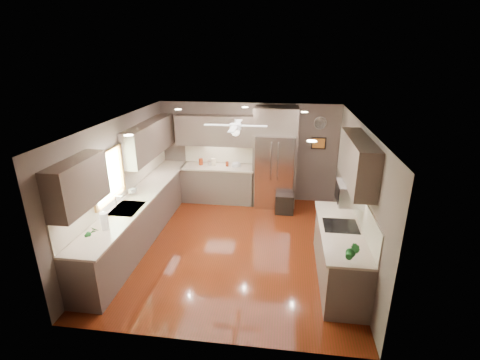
% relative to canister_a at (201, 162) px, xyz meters
% --- Properties ---
extents(floor, '(5.00, 5.00, 0.00)m').
position_rel_canister_a_xyz_m(floor, '(1.18, -2.25, -1.02)').
color(floor, '#491E09').
rests_on(floor, ground).
extents(ceiling, '(5.00, 5.00, 0.00)m').
position_rel_canister_a_xyz_m(ceiling, '(1.18, -2.25, 1.48)').
color(ceiling, white).
rests_on(ceiling, ground).
extents(wall_back, '(4.50, 0.00, 4.50)m').
position_rel_canister_a_xyz_m(wall_back, '(1.18, 0.25, 0.23)').
color(wall_back, brown).
rests_on(wall_back, ground).
extents(wall_front, '(4.50, 0.00, 4.50)m').
position_rel_canister_a_xyz_m(wall_front, '(1.18, -4.75, 0.23)').
color(wall_front, brown).
rests_on(wall_front, ground).
extents(wall_left, '(0.00, 5.00, 5.00)m').
position_rel_canister_a_xyz_m(wall_left, '(-1.07, -2.25, 0.23)').
color(wall_left, brown).
rests_on(wall_left, ground).
extents(wall_right, '(0.00, 5.00, 5.00)m').
position_rel_canister_a_xyz_m(wall_right, '(3.43, -2.25, 0.23)').
color(wall_right, brown).
rests_on(wall_right, ground).
extents(canister_a, '(0.11, 0.11, 0.17)m').
position_rel_canister_a_xyz_m(canister_a, '(0.00, 0.00, 0.00)').
color(canister_a, maroon).
rests_on(canister_a, back_run).
extents(canister_b, '(0.12, 0.12, 0.15)m').
position_rel_canister_a_xyz_m(canister_b, '(0.24, -0.03, -0.01)').
color(canister_b, silver).
rests_on(canister_b, back_run).
extents(canister_c, '(0.14, 0.14, 0.17)m').
position_rel_canister_a_xyz_m(canister_c, '(0.32, 0.01, 0.01)').
color(canister_c, beige).
rests_on(canister_c, back_run).
extents(canister_d, '(0.08, 0.08, 0.12)m').
position_rel_canister_a_xyz_m(canister_d, '(0.68, -0.02, -0.02)').
color(canister_d, maroon).
rests_on(canister_d, back_run).
extents(soap_bottle, '(0.11, 0.11, 0.19)m').
position_rel_canister_a_xyz_m(soap_bottle, '(-0.90, -2.13, 0.02)').
color(soap_bottle, white).
rests_on(soap_bottle, left_run).
extents(potted_plant_left, '(0.16, 0.12, 0.27)m').
position_rel_canister_a_xyz_m(potted_plant_left, '(-0.76, -3.91, 0.05)').
color(potted_plant_left, '#18571F').
rests_on(potted_plant_left, left_run).
extents(potted_plant_right, '(0.21, 0.19, 0.31)m').
position_rel_canister_a_xyz_m(potted_plant_right, '(3.10, -4.01, 0.07)').
color(potted_plant_right, '#18571F').
rests_on(potted_plant_right, right_run).
extents(bowl, '(0.29, 0.29, 0.06)m').
position_rel_canister_a_xyz_m(bowl, '(0.92, -0.08, -0.05)').
color(bowl, beige).
rests_on(bowl, back_run).
extents(left_run, '(0.65, 4.70, 1.45)m').
position_rel_canister_a_xyz_m(left_run, '(-0.77, -2.10, -0.54)').
color(left_run, '#4D4038').
rests_on(left_run, ground).
extents(back_run, '(1.85, 0.65, 1.45)m').
position_rel_canister_a_xyz_m(back_run, '(0.46, -0.04, -0.54)').
color(back_run, '#4D4038').
rests_on(back_run, ground).
extents(uppers, '(4.50, 4.70, 0.95)m').
position_rel_canister_a_xyz_m(uppers, '(0.44, -1.54, 0.85)').
color(uppers, '#4D4038').
rests_on(uppers, wall_left).
extents(window, '(0.05, 1.12, 0.92)m').
position_rel_canister_a_xyz_m(window, '(-1.04, -2.75, 0.53)').
color(window, '#BFF2B2').
rests_on(window, wall_left).
extents(sink, '(0.50, 0.70, 0.32)m').
position_rel_canister_a_xyz_m(sink, '(-0.75, -2.75, -0.11)').
color(sink, silver).
rests_on(sink, left_run).
extents(refrigerator, '(1.06, 0.75, 2.45)m').
position_rel_canister_a_xyz_m(refrigerator, '(1.88, -0.09, 0.17)').
color(refrigerator, silver).
rests_on(refrigerator, ground).
extents(right_run, '(0.70, 2.20, 1.45)m').
position_rel_canister_a_xyz_m(right_run, '(3.11, -3.05, -0.54)').
color(right_run, '#4D4038').
rests_on(right_run, ground).
extents(microwave, '(0.43, 0.55, 0.34)m').
position_rel_canister_a_xyz_m(microwave, '(3.21, -2.80, 0.46)').
color(microwave, silver).
rests_on(microwave, wall_right).
extents(ceiling_fan, '(1.18, 1.18, 0.32)m').
position_rel_canister_a_xyz_m(ceiling_fan, '(1.18, -1.95, 1.31)').
color(ceiling_fan, white).
rests_on(ceiling_fan, ceiling).
extents(recessed_lights, '(2.84, 3.14, 0.01)m').
position_rel_canister_a_xyz_m(recessed_lights, '(1.14, -1.85, 1.47)').
color(recessed_lights, white).
rests_on(recessed_lights, ceiling).
extents(wall_clock, '(0.30, 0.03, 0.30)m').
position_rel_canister_a_xyz_m(wall_clock, '(2.93, 0.23, 1.03)').
color(wall_clock, white).
rests_on(wall_clock, wall_back).
extents(framed_print, '(0.36, 0.03, 0.30)m').
position_rel_canister_a_xyz_m(framed_print, '(2.93, 0.23, 0.53)').
color(framed_print, black).
rests_on(framed_print, wall_back).
extents(stool, '(0.44, 0.44, 0.50)m').
position_rel_canister_a_xyz_m(stool, '(2.17, -0.54, -0.78)').
color(stool, black).
rests_on(stool, ground).
extents(paper_towel, '(0.13, 0.13, 0.32)m').
position_rel_canister_a_xyz_m(paper_towel, '(-0.74, -3.56, 0.06)').
color(paper_towel, white).
rests_on(paper_towel, left_run).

